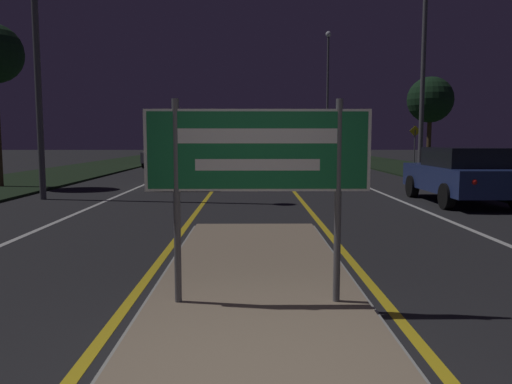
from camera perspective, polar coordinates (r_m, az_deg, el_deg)
name	(u,v)px	position (r m, az deg, el deg)	size (l,w,h in m)	color
median_island	(257,307)	(5.24, 0.17, -12.99)	(2.38, 9.54, 0.10)	#999993
verge_left	(47,176)	(24.98, -22.77, 1.65)	(5.00, 100.00, 0.08)	black
verge_right	(456,176)	(25.03, 21.90, 1.69)	(5.00, 100.00, 0.08)	black
centre_line_yellow_left	(228,170)	(28.16, -3.25, 2.48)	(0.12, 70.00, 0.01)	gold
centre_line_yellow_right	(277,170)	(28.16, 2.37, 2.49)	(0.12, 70.00, 0.01)	gold
lane_line_white_left	(178,170)	(28.43, -8.95, 2.45)	(0.12, 70.00, 0.01)	silver
lane_line_white_right	(326,170)	(28.45, 8.06, 2.47)	(0.12, 70.00, 0.01)	silver
edge_line_white_left	(124,170)	(29.02, -14.82, 2.40)	(0.10, 70.00, 0.01)	silver
edge_line_white_right	(379,170)	(29.05, 13.92, 2.42)	(0.10, 70.00, 0.01)	silver
highway_sign	(258,159)	(4.95, 0.17, 3.75)	(2.24, 0.07, 2.04)	#56565B
streetlight_right_near	(425,20)	(21.49, 18.73, 18.07)	(0.46, 0.46, 10.66)	#56565B
streetlight_right_far	(328,84)	(42.33, 8.20, 12.13)	(0.47, 0.47, 10.50)	#56565B
car_receding_0	(462,174)	(14.81, 22.46, 1.91)	(2.01, 4.36, 1.53)	navy
car_receding_1	(296,158)	(27.60, 4.59, 3.94)	(2.01, 4.34, 1.41)	navy
car_receding_2	(282,152)	(39.42, 3.00, 4.59)	(1.99, 4.17, 1.42)	silver
car_receding_3	(275,149)	(51.11, 2.18, 4.94)	(2.03, 4.36, 1.43)	#B7B7BC
car_approaching_0	(183,166)	(19.17, -8.31, 2.96)	(2.00, 4.46, 1.35)	silver
car_approaching_1	(163,154)	(32.18, -10.60, 4.24)	(1.97, 4.52, 1.51)	#B7B7BC
warning_sign	(415,143)	(28.17, 17.68, 5.31)	(0.60, 0.06, 2.41)	#56565B
roadside_palm_right	(430,100)	(29.51, 19.30, 9.88)	(2.51, 2.51, 5.10)	#4C3823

